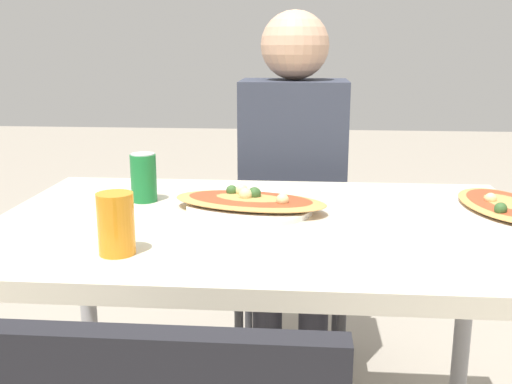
% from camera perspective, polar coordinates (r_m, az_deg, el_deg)
% --- Properties ---
extents(dining_table, '(1.25, 0.81, 0.76)m').
position_cam_1_polar(dining_table, '(1.41, 0.73, -5.65)').
color(dining_table, beige).
rests_on(dining_table, ground_plane).
extents(chair_far_seated, '(0.40, 0.40, 0.91)m').
position_cam_1_polar(chair_far_seated, '(2.16, 3.51, -3.46)').
color(chair_far_seated, black).
rests_on(chair_far_seated, ground_plane).
extents(person_seated, '(0.35, 0.27, 1.26)m').
position_cam_1_polar(person_seated, '(1.99, 3.53, 1.97)').
color(person_seated, '#2D2D38').
rests_on(person_seated, ground_plane).
extents(pizza_main, '(0.41, 0.31, 0.06)m').
position_cam_1_polar(pizza_main, '(1.46, -0.60, -1.07)').
color(pizza_main, white).
rests_on(pizza_main, dining_table).
extents(soda_can, '(0.07, 0.07, 0.12)m').
position_cam_1_polar(soda_can, '(1.56, -10.66, 1.37)').
color(soda_can, '#197233').
rests_on(soda_can, dining_table).
extents(drink_glass, '(0.07, 0.07, 0.12)m').
position_cam_1_polar(drink_glass, '(1.18, -13.19, -2.97)').
color(drink_glass, orange).
rests_on(drink_glass, dining_table).
extents(pizza_second, '(0.29, 0.36, 0.05)m').
position_cam_1_polar(pizza_second, '(1.54, 22.63, -1.39)').
color(pizza_second, white).
rests_on(pizza_second, dining_table).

